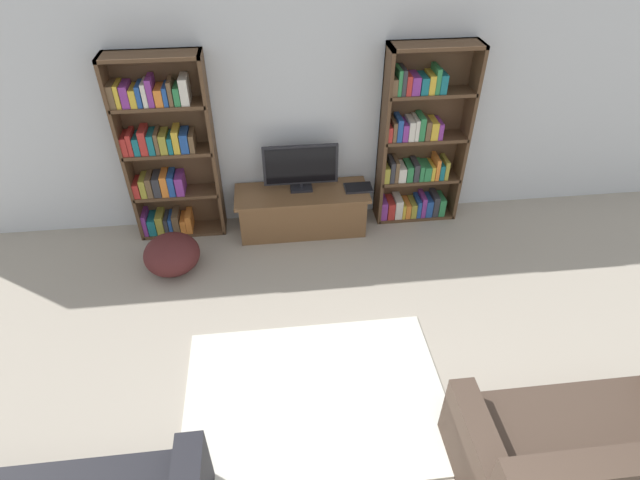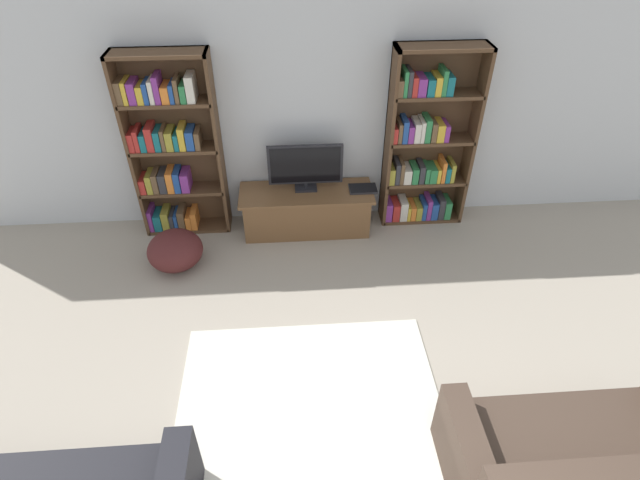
{
  "view_description": "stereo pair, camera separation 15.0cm",
  "coord_description": "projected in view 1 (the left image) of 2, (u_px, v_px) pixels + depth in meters",
  "views": [
    {
      "loc": [
        -0.43,
        -0.71,
        3.44
      ],
      "look_at": [
        -0.03,
        2.77,
        0.7
      ],
      "focal_mm": 28.0,
      "sensor_mm": 36.0,
      "label": 1
    },
    {
      "loc": [
        -0.28,
        -0.72,
        3.44
      ],
      "look_at": [
        -0.03,
        2.77,
        0.7
      ],
      "focal_mm": 28.0,
      "sensor_mm": 36.0,
      "label": 2
    }
  ],
  "objects": [
    {
      "name": "beanbag_ottoman",
      "position": [
        172.0,
        254.0,
        5.08
      ],
      "size": [
        0.56,
        0.56,
        0.39
      ],
      "primitive_type": "ellipsoid",
      "color": "#4C1E1E",
      "rests_on": "ground_plane"
    },
    {
      "name": "laptop",
      "position": [
        358.0,
        188.0,
        5.5
      ],
      "size": [
        0.31,
        0.2,
        0.03
      ],
      "color": "#28282D",
      "rests_on": "tv_stand"
    },
    {
      "name": "area_rug",
      "position": [
        315.0,
        397.0,
        3.97
      ],
      "size": [
        2.06,
        1.5,
        0.02
      ],
      "color": "beige",
      "rests_on": "ground_plane"
    },
    {
      "name": "television",
      "position": [
        301.0,
        167.0,
        5.32
      ],
      "size": [
        0.8,
        0.16,
        0.53
      ],
      "color": "black",
      "rests_on": "tv_stand"
    },
    {
      "name": "bookshelf_right",
      "position": [
        419.0,
        144.0,
        5.43
      ],
      "size": [
        0.93,
        0.3,
        1.99
      ],
      "color": "#513823",
      "rests_on": "ground_plane"
    },
    {
      "name": "couch_right_sofa",
      "position": [
        587.0,
        458.0,
        3.29
      ],
      "size": [
        1.66,
        0.89,
        0.84
      ],
      "color": "#423328",
      "rests_on": "ground_plane"
    },
    {
      "name": "wall_back",
      "position": [
        307.0,
        110.0,
        5.22
      ],
      "size": [
        8.8,
        0.06,
        2.6
      ],
      "color": "silver",
      "rests_on": "ground_plane"
    },
    {
      "name": "bookshelf_left",
      "position": [
        166.0,
        152.0,
        5.14
      ],
      "size": [
        0.93,
        0.3,
        1.99
      ],
      "color": "#513823",
      "rests_on": "ground_plane"
    },
    {
      "name": "tv_stand",
      "position": [
        302.0,
        210.0,
        5.6
      ],
      "size": [
        1.47,
        0.53,
        0.49
      ],
      "color": "brown",
      "rests_on": "ground_plane"
    }
  ]
}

